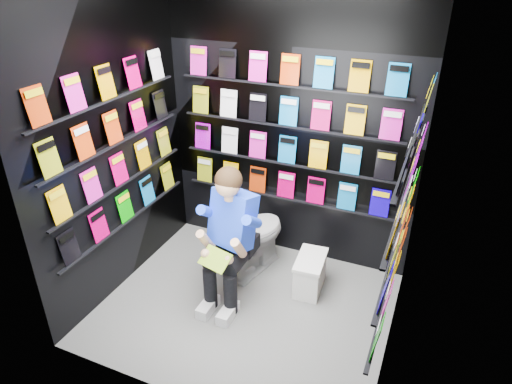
% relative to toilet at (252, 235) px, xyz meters
% --- Properties ---
extents(floor, '(2.40, 2.40, 0.00)m').
position_rel_toilet_xyz_m(floor, '(0.18, -0.56, -0.37)').
color(floor, '#62625F').
rests_on(floor, ground).
extents(wall_back, '(2.40, 0.04, 2.60)m').
position_rel_toilet_xyz_m(wall_back, '(0.18, 0.44, 0.93)').
color(wall_back, black).
rests_on(wall_back, floor).
extents(wall_front, '(2.40, 0.04, 2.60)m').
position_rel_toilet_xyz_m(wall_front, '(0.18, -1.56, 0.93)').
color(wall_front, black).
rests_on(wall_front, floor).
extents(wall_left, '(0.04, 2.00, 2.60)m').
position_rel_toilet_xyz_m(wall_left, '(-1.02, -0.56, 0.93)').
color(wall_left, black).
rests_on(wall_left, floor).
extents(wall_right, '(0.04, 2.00, 2.60)m').
position_rel_toilet_xyz_m(wall_right, '(1.38, -0.56, 0.93)').
color(wall_right, black).
rests_on(wall_right, floor).
extents(comics_back, '(2.10, 0.06, 1.37)m').
position_rel_toilet_xyz_m(comics_back, '(0.18, 0.41, 0.94)').
color(comics_back, '#C10056').
rests_on(comics_back, wall_back).
extents(comics_left, '(0.06, 1.70, 1.37)m').
position_rel_toilet_xyz_m(comics_left, '(-0.99, -0.56, 0.94)').
color(comics_left, '#C10056').
rests_on(comics_left, wall_left).
extents(comics_right, '(0.06, 1.70, 1.37)m').
position_rel_toilet_xyz_m(comics_right, '(1.35, -0.56, 0.94)').
color(comics_right, '#C10056').
rests_on(comics_right, wall_right).
extents(toilet, '(0.59, 0.83, 0.73)m').
position_rel_toilet_xyz_m(toilet, '(0.00, 0.00, 0.00)').
color(toilet, silver).
rests_on(toilet, floor).
extents(longbox, '(0.26, 0.42, 0.30)m').
position_rel_toilet_xyz_m(longbox, '(0.61, -0.09, -0.22)').
color(longbox, silver).
rests_on(longbox, floor).
extents(longbox_lid, '(0.28, 0.45, 0.03)m').
position_rel_toilet_xyz_m(longbox_lid, '(0.61, -0.09, -0.05)').
color(longbox_lid, silver).
rests_on(longbox_lid, longbox).
extents(reader, '(0.66, 0.83, 1.35)m').
position_rel_toilet_xyz_m(reader, '(0.00, -0.38, 0.39)').
color(reader, blue).
rests_on(reader, toilet).
extents(held_comic, '(0.29, 0.21, 0.11)m').
position_rel_toilet_xyz_m(held_comic, '(0.00, -0.73, 0.21)').
color(held_comic, '#1FA717').
rests_on(held_comic, reader).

